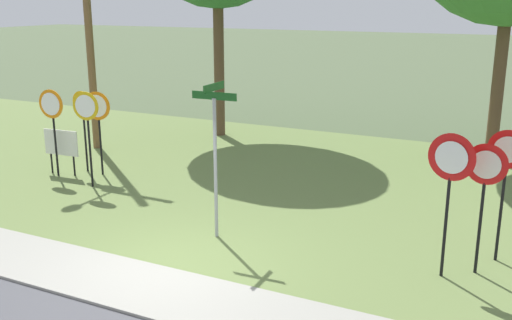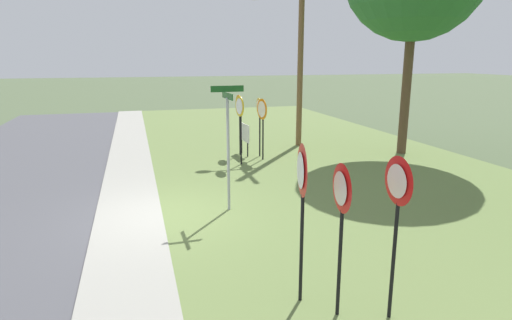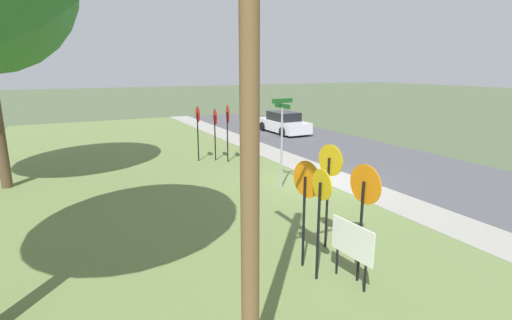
{
  "view_description": "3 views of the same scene",
  "coord_description": "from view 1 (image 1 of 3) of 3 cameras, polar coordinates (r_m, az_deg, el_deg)",
  "views": [
    {
      "loc": [
        5.76,
        -8.06,
        4.73
      ],
      "look_at": [
        0.52,
        2.52,
        1.51
      ],
      "focal_mm": 41.48,
      "sensor_mm": 36.0,
      "label": 1
    },
    {
      "loc": [
        10.2,
        -0.5,
        3.84
      ],
      "look_at": [
        0.17,
        2.36,
        1.33
      ],
      "focal_mm": 29.98,
      "sensor_mm": 36.0,
      "label": 2
    },
    {
      "loc": [
        -11.3,
        8.41,
        4.18
      ],
      "look_at": [
        -0.2,
        2.8,
        1.21
      ],
      "focal_mm": 27.07,
      "sensor_mm": 36.0,
      "label": 3
    }
  ],
  "objects": [
    {
      "name": "ground_plane",
      "position": [
        10.98,
        -8.43,
        -10.45
      ],
      "size": [
        160.0,
        160.0,
        0.0
      ],
      "primitive_type": "plane",
      "color": "#4C5B3D"
    },
    {
      "name": "sidewalk_strip",
      "position": [
        10.39,
        -10.99,
        -11.94
      ],
      "size": [
        44.0,
        1.6,
        0.06
      ],
      "primitive_type": "cube",
      "color": "#99968C",
      "rests_on": "ground_plane"
    },
    {
      "name": "grass_median",
      "position": [
        15.91,
        3.89,
        -2.0
      ],
      "size": [
        44.0,
        12.0,
        0.04
      ],
      "primitive_type": "cube",
      "color": "olive",
      "rests_on": "ground_plane"
    },
    {
      "name": "stop_sign_near_left",
      "position": [
        15.44,
        -16.0,
        3.88
      ],
      "size": [
        0.72,
        0.14,
        2.48
      ],
      "rotation": [
        0.0,
        0.0,
        0.15
      ],
      "color": "black",
      "rests_on": "grass_median"
    },
    {
      "name": "stop_sign_near_right",
      "position": [
        16.71,
        -19.08,
        4.26
      ],
      "size": [
        0.78,
        0.11,
        2.39
      ],
      "rotation": [
        0.0,
        0.0,
        0.06
      ],
      "color": "black",
      "rests_on": "grass_median"
    },
    {
      "name": "stop_sign_far_left",
      "position": [
        16.5,
        -15.01,
        4.24
      ],
      "size": [
        0.77,
        0.16,
        2.31
      ],
      "rotation": [
        0.0,
        0.0,
        0.17
      ],
      "color": "black",
      "rests_on": "grass_median"
    },
    {
      "name": "stop_sign_far_center",
      "position": [
        16.93,
        -16.37,
        4.21
      ],
      "size": [
        0.61,
        0.09,
        2.28
      ],
      "rotation": [
        0.0,
        0.0,
        -0.01
      ],
      "color": "black",
      "rests_on": "grass_median"
    },
    {
      "name": "yield_sign_near_left",
      "position": [
        10.74,
        21.19,
        -1.67
      ],
      "size": [
        0.72,
        0.12,
        2.36
      ],
      "rotation": [
        0.0,
        0.0,
        -0.09
      ],
      "color": "black",
      "rests_on": "grass_median"
    },
    {
      "name": "yield_sign_near_right",
      "position": [
        11.39,
        22.97,
        -0.43
      ],
      "size": [
        0.71,
        0.1,
        2.48
      ],
      "rotation": [
        0.0,
        0.0,
        -0.03
      ],
      "color": "black",
      "rests_on": "grass_median"
    },
    {
      "name": "yield_sign_far_left",
      "position": [
        10.36,
        18.22,
        -0.99
      ],
      "size": [
        0.8,
        0.19,
        2.57
      ],
      "rotation": [
        0.0,
        0.0,
        -0.19
      ],
      "color": "black",
      "rests_on": "grass_median"
    },
    {
      "name": "street_name_post",
      "position": [
        11.65,
        -3.97,
        1.14
      ],
      "size": [
        0.96,
        0.82,
        3.14
      ],
      "rotation": [
        0.0,
        0.0,
        0.04
      ],
      "color": "#9EA0A8",
      "rests_on": "grass_median"
    },
    {
      "name": "utility_pole",
      "position": [
        19.32,
        -16.35,
        14.53
      ],
      "size": [
        2.1,
        2.43,
        8.58
      ],
      "color": "brown",
      "rests_on": "grass_median"
    },
    {
      "name": "notice_board",
      "position": [
        17.03,
        -18.28,
        1.39
      ],
      "size": [
        1.1,
        0.11,
        1.25
      ],
      "rotation": [
        0.0,
        0.0,
        0.07
      ],
      "color": "black",
      "rests_on": "grass_median"
    }
  ]
}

